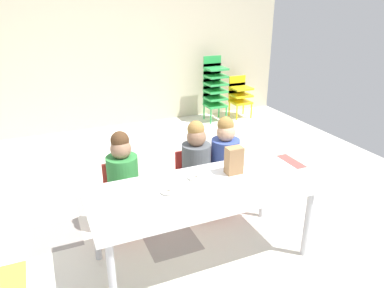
# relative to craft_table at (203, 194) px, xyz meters

# --- Properties ---
(ground_plane) EXTENTS (6.17, 5.47, 0.02)m
(ground_plane) POSITION_rel_craft_table_xyz_m (-0.16, 0.73, -0.57)
(ground_plane) COLOR silver
(back_wall) EXTENTS (6.17, 0.10, 2.57)m
(back_wall) POSITION_rel_craft_table_xyz_m (-0.15, 3.47, 0.72)
(back_wall) COLOR beige
(back_wall) RESTS_ON ground_plane
(craft_table) EXTENTS (1.67, 0.72, 0.62)m
(craft_table) POSITION_rel_craft_table_xyz_m (0.00, 0.00, 0.00)
(craft_table) COLOR white
(craft_table) RESTS_ON ground_plane
(seated_child_near_camera) EXTENTS (0.32, 0.32, 0.92)m
(seated_child_near_camera) POSITION_rel_craft_table_xyz_m (-0.46, 0.59, -0.01)
(seated_child_near_camera) COLOR red
(seated_child_near_camera) RESTS_ON ground_plane
(seated_child_middle_seat) EXTENTS (0.34, 0.34, 0.92)m
(seated_child_middle_seat) POSITION_rel_craft_table_xyz_m (0.21, 0.59, -0.01)
(seated_child_middle_seat) COLOR red
(seated_child_middle_seat) RESTS_ON ground_plane
(seated_child_far_right) EXTENTS (0.32, 0.32, 0.92)m
(seated_child_far_right) POSITION_rel_craft_table_xyz_m (0.50, 0.59, -0.01)
(seated_child_far_right) COLOR red
(seated_child_far_right) RESTS_ON ground_plane
(kid_chair_green_stack) EXTENTS (0.32, 0.30, 1.04)m
(kid_chair_green_stack) POSITION_rel_craft_table_xyz_m (1.64, 3.06, 0.01)
(kid_chair_green_stack) COLOR green
(kid_chair_green_stack) RESTS_ON ground_plane
(kid_chair_yellow_stack) EXTENTS (0.32, 0.30, 0.68)m
(kid_chair_yellow_stack) POSITION_rel_craft_table_xyz_m (2.12, 3.06, -0.17)
(kid_chair_yellow_stack) COLOR yellow
(kid_chair_yellow_stack) RESTS_ON ground_plane
(paper_bag_brown) EXTENTS (0.13, 0.09, 0.22)m
(paper_bag_brown) POSITION_rel_craft_table_xyz_m (0.33, 0.12, 0.16)
(paper_bag_brown) COLOR #9E754C
(paper_bag_brown) RESTS_ON craft_table
(paper_plate_near_edge) EXTENTS (0.18, 0.18, 0.01)m
(paper_plate_near_edge) POSITION_rel_craft_table_xyz_m (-0.01, 0.14, 0.06)
(paper_plate_near_edge) COLOR white
(paper_plate_near_edge) RESTS_ON craft_table
(donut_powdered_on_plate) EXTENTS (0.10, 0.10, 0.03)m
(donut_powdered_on_plate) POSITION_rel_craft_table_xyz_m (-0.01, 0.14, 0.08)
(donut_powdered_on_plate) COLOR white
(donut_powdered_on_plate) RESTS_ON craft_table
(donut_powdered_loose) EXTENTS (0.10, 0.10, 0.03)m
(donut_powdered_loose) POSITION_rel_craft_table_xyz_m (-0.26, 0.03, 0.07)
(donut_powdered_loose) COLOR white
(donut_powdered_loose) RESTS_ON craft_table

